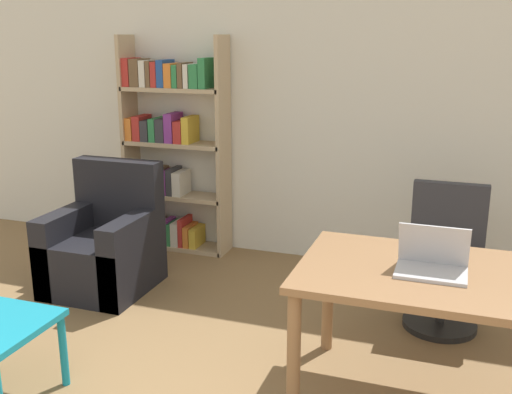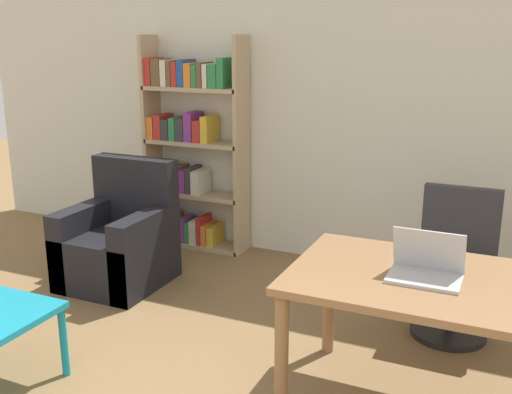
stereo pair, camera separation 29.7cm
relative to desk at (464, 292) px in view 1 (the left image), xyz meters
name	(u,v)px [view 1 (the left image)]	position (x,y,z in m)	size (l,w,h in m)	color
wall_back	(351,106)	(-0.97, 1.97, 0.69)	(8.00, 0.06, 2.70)	silver
desk	(464,292)	(0.00, 0.00, 0.00)	(1.67, 0.90, 0.76)	olive
laptop	(432,262)	(-0.16, -0.02, 0.14)	(0.35, 0.25, 0.25)	#B2B2B7
office_chair	(445,261)	(-0.11, 1.00, -0.21)	(0.52, 0.52, 0.96)	black
armchair	(105,249)	(-2.63, 0.76, -0.35)	(0.73, 0.75, 0.97)	black
bookshelf	(169,153)	(-2.57, 1.78, 0.23)	(0.96, 0.28, 1.92)	tan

